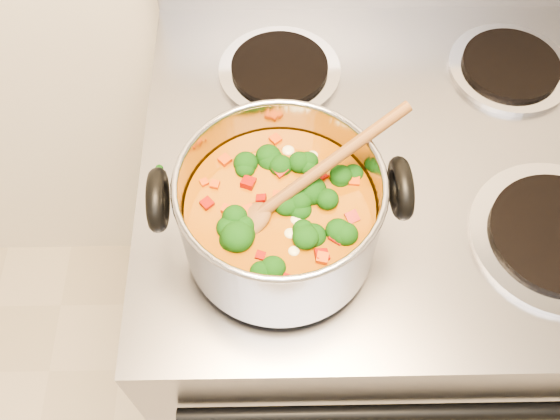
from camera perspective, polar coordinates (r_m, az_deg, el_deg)
The scene contains 4 objects.
electric_range at distance 1.30m, azimuth 8.04°, elevation -6.35°, with size 0.76×0.69×1.08m.
stockpot at distance 0.75m, azimuth -0.02°, elevation -0.45°, with size 0.30×0.24×0.15m.
wooden_spoon at distance 0.72m, azimuth 0.77°, elevation 1.59°, with size 0.23×0.15×0.10m.
cooktop_crumbs at distance 0.83m, azimuth 8.86°, elevation -1.46°, with size 0.05×0.25×0.01m.
Camera 1 is at (-0.14, 0.62, 1.64)m, focal length 40.00 mm.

